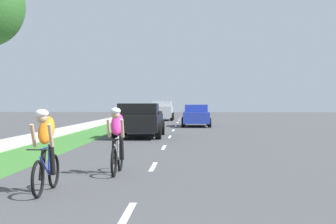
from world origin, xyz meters
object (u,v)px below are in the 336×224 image
(cyclist_lead, at_px, (46,150))
(pickup_black, at_px, (140,120))
(suv_silver, at_px, (162,110))
(cyclist_trailing, at_px, (117,140))
(sedan_blue, at_px, (196,115))

(cyclist_lead, distance_m, pickup_black, 14.88)
(cyclist_lead, height_order, suv_silver, suv_silver)
(cyclist_lead, xyz_separation_m, suv_silver, (0.17, 36.96, 0.14))
(cyclist_trailing, bearing_deg, suv_silver, 91.34)
(cyclist_trailing, distance_m, pickup_black, 12.39)
(pickup_black, relative_size, sedan_blue, 1.19)
(cyclist_lead, bearing_deg, sedan_blue, 82.89)
(pickup_black, xyz_separation_m, sedan_blue, (2.87, 10.58, -0.06))
(cyclist_trailing, relative_size, pickup_black, 0.34)
(cyclist_lead, distance_m, cyclist_trailing, 2.69)
(cyclist_trailing, xyz_separation_m, pickup_black, (-0.68, 12.37, 0.02))
(cyclist_lead, bearing_deg, suv_silver, 89.73)
(cyclist_lead, xyz_separation_m, sedan_blue, (3.17, 25.45, -0.04))
(cyclist_trailing, xyz_separation_m, sedan_blue, (2.20, 22.94, -0.04))
(sedan_blue, relative_size, suv_silver, 0.91)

